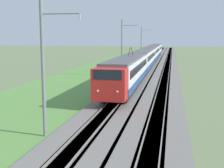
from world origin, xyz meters
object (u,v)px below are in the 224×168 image
object	(u,v)px
passenger_train	(148,55)
catenary_mast_mid	(122,48)
catenary_mast_near	(44,68)
catenary_mast_far	(141,44)

from	to	relation	value
passenger_train	catenary_mast_mid	size ratio (longest dim) A/B	9.59
catenary_mast_near	catenary_mast_far	distance (m)	61.24
catenary_mast_mid	catenary_mast_far	bearing A→B (deg)	-0.00
passenger_train	catenary_mast_near	xyz separation A→B (m)	(-50.20, 2.57, 2.08)
catenary_mast_near	catenary_mast_far	bearing A→B (deg)	0.00
catenary_mast_near	passenger_train	bearing A→B (deg)	-2.93
passenger_train	catenary_mast_far	distance (m)	11.56
catenary_mast_near	catenary_mast_mid	distance (m)	30.62
catenary_mast_mid	passenger_train	bearing A→B (deg)	-7.48
catenary_mast_near	catenary_mast_far	xyz separation A→B (m)	(61.24, 0.00, 0.16)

